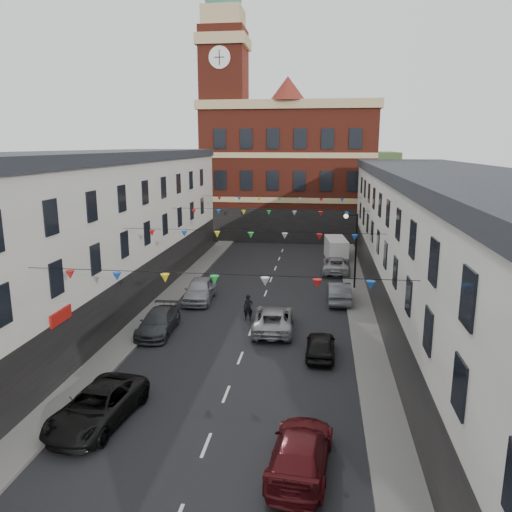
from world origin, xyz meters
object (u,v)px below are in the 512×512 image
at_px(moving_car, 273,319).
at_px(street_lamp, 353,241).
at_px(car_left_e, 200,290).
at_px(pedestrian, 248,308).
at_px(car_left_d, 158,322).
at_px(car_right_f, 336,265).
at_px(car_right_d, 321,345).
at_px(car_right_e, 339,292).
at_px(car_right_c, 301,451).
at_px(car_left_c, 97,406).
at_px(white_van, 336,249).

bearing_deg(moving_car, street_lamp, -121.10).
height_order(car_left_e, pedestrian, pedestrian).
xyz_separation_m(car_left_d, pedestrian, (5.06, 2.91, 0.18)).
height_order(car_left_d, car_right_f, car_right_f).
distance_m(car_right_d, pedestrian, 6.92).
xyz_separation_m(car_left_e, car_right_e, (10.06, 1.08, -0.08)).
distance_m(car_right_c, car_right_d, 9.79).
height_order(street_lamp, car_left_c, street_lamp).
relative_size(car_left_c, car_left_d, 1.11).
relative_size(car_right_e, pedestrian, 2.62).
relative_size(car_right_c, car_right_f, 0.97).
height_order(moving_car, pedestrian, pedestrian).
distance_m(car_left_c, car_right_c, 8.56).
bearing_deg(car_right_c, white_van, -88.41).
distance_m(street_lamp, car_right_f, 6.22).
height_order(car_right_e, car_right_f, car_right_e).
relative_size(car_right_d, white_van, 0.80).
bearing_deg(car_left_e, pedestrian, -44.53).
relative_size(car_left_c, car_right_c, 1.06).
relative_size(street_lamp, car_right_f, 1.17).
distance_m(car_right_e, white_van, 13.94).
distance_m(car_left_e, moving_car, 7.88).
bearing_deg(pedestrian, car_left_e, 135.16).
bearing_deg(car_left_c, white_van, 78.71).
bearing_deg(car_right_e, car_right_d, 81.82).
bearing_deg(car_left_e, moving_car, -44.48).
xyz_separation_m(car_right_e, white_van, (0.10, 13.94, 0.31)).
xyz_separation_m(moving_car, white_van, (4.26, 20.24, 0.34)).
xyz_separation_m(car_right_e, car_right_f, (0.00, 8.62, -0.03)).
bearing_deg(white_van, car_left_d, -123.58).
xyz_separation_m(car_left_d, car_left_e, (0.94, 6.56, 0.14)).
distance_m(car_left_c, car_right_e, 20.39).
height_order(car_left_c, car_left_d, car_left_c).
xyz_separation_m(street_lamp, white_van, (-0.95, 10.55, -2.85)).
bearing_deg(car_left_d, car_left_e, 79.50).
bearing_deg(car_right_e, street_lamp, -108.06).
relative_size(car_left_e, car_right_c, 0.98).
height_order(car_left_d, moving_car, moving_car).
height_order(car_left_c, moving_car, car_left_c).
bearing_deg(car_right_e, car_right_c, 83.62).
distance_m(street_lamp, car_right_c, 23.38).
height_order(car_left_e, car_right_c, car_left_e).
bearing_deg(car_right_f, car_right_e, 91.33).
distance_m(car_left_e, car_right_f, 13.97).
distance_m(car_right_d, car_right_e, 9.90).
bearing_deg(car_right_c, car_right_d, -88.72).
distance_m(street_lamp, car_right_e, 4.75).
distance_m(car_left_d, car_left_e, 6.63).
bearing_deg(street_lamp, car_left_c, -118.23).
relative_size(white_van, pedestrian, 2.77).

